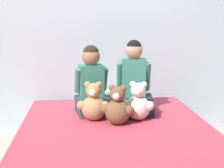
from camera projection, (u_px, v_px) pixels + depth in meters
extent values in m
cube|color=silver|center=(105.00, 20.00, 3.34)|extent=(8.00, 0.06, 2.50)
cube|color=white|center=(118.00, 147.00, 2.44)|extent=(1.52, 1.99, 0.21)
cube|color=#C64256|center=(118.00, 132.00, 2.41)|extent=(1.53, 2.01, 0.03)
cube|color=#384251|center=(93.00, 105.00, 2.83)|extent=(0.33, 0.35, 0.15)
cube|color=#3D8470|center=(91.00, 81.00, 2.83)|extent=(0.24, 0.19, 0.29)
sphere|color=#9E7051|center=(91.00, 56.00, 2.78)|extent=(0.17, 0.17, 0.17)
sphere|color=#2D2319|center=(91.00, 53.00, 2.78)|extent=(0.15, 0.15, 0.15)
cylinder|color=#3D8470|center=(78.00, 81.00, 2.79)|extent=(0.08, 0.14, 0.24)
cylinder|color=#3D8470|center=(104.00, 79.00, 2.86)|extent=(0.08, 0.14, 0.24)
cube|color=#282D47|center=(134.00, 105.00, 2.87)|extent=(0.39, 0.39, 0.14)
cube|color=#3D8470|center=(134.00, 77.00, 2.87)|extent=(0.23, 0.15, 0.35)
sphere|color=tan|center=(134.00, 51.00, 2.82)|extent=(0.16, 0.16, 0.16)
sphere|color=black|center=(134.00, 47.00, 2.82)|extent=(0.14, 0.14, 0.14)
cylinder|color=#3D8470|center=(120.00, 77.00, 2.87)|extent=(0.07, 0.15, 0.28)
cylinder|color=#3D8470|center=(147.00, 77.00, 2.87)|extent=(0.07, 0.15, 0.28)
sphere|color=tan|center=(94.00, 108.00, 2.64)|extent=(0.21, 0.21, 0.21)
sphere|color=tan|center=(93.00, 91.00, 2.61)|extent=(0.13, 0.13, 0.13)
sphere|color=white|center=(93.00, 93.00, 2.55)|extent=(0.06, 0.06, 0.06)
sphere|color=tan|center=(88.00, 85.00, 2.60)|extent=(0.05, 0.05, 0.05)
sphere|color=tan|center=(99.00, 85.00, 2.59)|extent=(0.05, 0.05, 0.05)
sphere|color=tan|center=(81.00, 105.00, 2.62)|extent=(0.08, 0.08, 0.08)
sphere|color=tan|center=(105.00, 106.00, 2.61)|extent=(0.08, 0.08, 0.08)
sphere|color=silver|center=(138.00, 108.00, 2.65)|extent=(0.21, 0.21, 0.21)
sphere|color=silver|center=(138.00, 90.00, 2.62)|extent=(0.13, 0.13, 0.13)
sphere|color=white|center=(138.00, 93.00, 2.57)|extent=(0.06, 0.06, 0.06)
sphere|color=silver|center=(133.00, 84.00, 2.62)|extent=(0.05, 0.05, 0.05)
sphere|color=silver|center=(144.00, 85.00, 2.60)|extent=(0.05, 0.05, 0.05)
sphere|color=silver|center=(126.00, 105.00, 2.64)|extent=(0.08, 0.08, 0.08)
sphere|color=silver|center=(150.00, 106.00, 2.61)|extent=(0.08, 0.08, 0.08)
sphere|color=brown|center=(117.00, 112.00, 2.53)|extent=(0.21, 0.21, 0.21)
sphere|color=brown|center=(118.00, 94.00, 2.50)|extent=(0.13, 0.13, 0.13)
sphere|color=white|center=(116.00, 96.00, 2.45)|extent=(0.06, 0.06, 0.06)
sphere|color=brown|center=(112.00, 88.00, 2.50)|extent=(0.05, 0.05, 0.05)
sphere|color=brown|center=(123.00, 88.00, 2.49)|extent=(0.05, 0.05, 0.05)
sphere|color=brown|center=(105.00, 109.00, 2.52)|extent=(0.08, 0.08, 0.08)
sphere|color=brown|center=(129.00, 110.00, 2.49)|extent=(0.08, 0.08, 0.08)
cube|color=silver|center=(108.00, 97.00, 3.22)|extent=(0.45, 0.27, 0.11)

